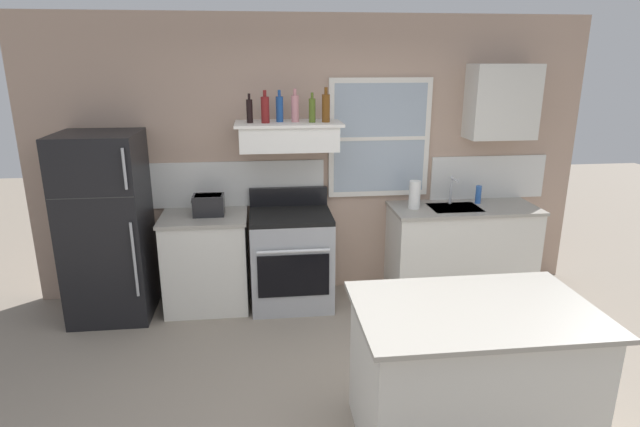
{
  "coord_description": "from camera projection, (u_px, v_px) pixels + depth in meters",
  "views": [
    {
      "loc": [
        -0.52,
        -2.77,
        2.3
      ],
      "look_at": [
        -0.05,
        1.2,
        1.1
      ],
      "focal_mm": 29.15,
      "sensor_mm": 36.0,
      "label": 1
    }
  ],
  "objects": [
    {
      "name": "back_wall",
      "position": [
        316.0,
        159.0,
        5.09
      ],
      "size": [
        5.4,
        0.11,
        2.7
      ],
      "color": "tan",
      "rests_on": "ground_plane"
    },
    {
      "name": "refrigerator",
      "position": [
        107.0,
        227.0,
        4.65
      ],
      "size": [
        0.7,
        0.72,
        1.69
      ],
      "color": "black",
      "rests_on": "ground_plane"
    },
    {
      "name": "counter_left_of_stove",
      "position": [
        207.0,
        261.0,
        4.92
      ],
      "size": [
        0.79,
        0.63,
        0.91
      ],
      "color": "silver",
      "rests_on": "ground_plane"
    },
    {
      "name": "toaster",
      "position": [
        209.0,
        205.0,
        4.77
      ],
      "size": [
        0.3,
        0.2,
        0.19
      ],
      "color": "black",
      "rests_on": "counter_left_of_stove"
    },
    {
      "name": "stove_range",
      "position": [
        291.0,
        258.0,
        4.97
      ],
      "size": [
        0.76,
        0.69,
        1.09
      ],
      "color": "#9EA0A5",
      "rests_on": "ground_plane"
    },
    {
      "name": "range_hood_shelf",
      "position": [
        288.0,
        135.0,
        4.73
      ],
      "size": [
        0.96,
        0.52,
        0.24
      ],
      "color": "white"
    },
    {
      "name": "bottle_balsamic_dark",
      "position": [
        250.0,
        111.0,
        4.6
      ],
      "size": [
        0.06,
        0.06,
        0.26
      ],
      "color": "black",
      "rests_on": "range_hood_shelf"
    },
    {
      "name": "bottle_red_label_wine",
      "position": [
        265.0,
        109.0,
        4.59
      ],
      "size": [
        0.07,
        0.07,
        0.29
      ],
      "color": "maroon",
      "rests_on": "range_hood_shelf"
    },
    {
      "name": "bottle_blue_liqueur",
      "position": [
        280.0,
        109.0,
        4.67
      ],
      "size": [
        0.07,
        0.07,
        0.28
      ],
      "color": "#1E478C",
      "rests_on": "range_hood_shelf"
    },
    {
      "name": "bottle_rose_pink",
      "position": [
        295.0,
        108.0,
        4.67
      ],
      "size": [
        0.07,
        0.07,
        0.29
      ],
      "color": "#C67F84",
      "rests_on": "range_hood_shelf"
    },
    {
      "name": "bottle_olive_oil_square",
      "position": [
        312.0,
        110.0,
        4.63
      ],
      "size": [
        0.06,
        0.06,
        0.26
      ],
      "color": "#4C601E",
      "rests_on": "range_hood_shelf"
    },
    {
      "name": "bottle_amber_wine",
      "position": [
        326.0,
        108.0,
        4.65
      ],
      "size": [
        0.07,
        0.07,
        0.31
      ],
      "color": "brown",
      "rests_on": "range_hood_shelf"
    },
    {
      "name": "counter_right_with_sink",
      "position": [
        460.0,
        250.0,
        5.2
      ],
      "size": [
        1.43,
        0.63,
        0.91
      ],
      "color": "silver",
      "rests_on": "ground_plane"
    },
    {
      "name": "sink_faucet",
      "position": [
        452.0,
        187.0,
        5.1
      ],
      "size": [
        0.03,
        0.17,
        0.28
      ],
      "color": "silver",
      "rests_on": "counter_right_with_sink"
    },
    {
      "name": "paper_towel_roll",
      "position": [
        415.0,
        195.0,
        4.97
      ],
      "size": [
        0.11,
        0.11,
        0.27
      ],
      "primitive_type": "cylinder",
      "color": "white",
      "rests_on": "counter_right_with_sink"
    },
    {
      "name": "dish_soap_bottle",
      "position": [
        478.0,
        195.0,
        5.15
      ],
      "size": [
        0.06,
        0.06,
        0.18
      ],
      "primitive_type": "cylinder",
      "color": "blue",
      "rests_on": "counter_right_with_sink"
    },
    {
      "name": "kitchen_island",
      "position": [
        469.0,
        375.0,
        3.15
      ],
      "size": [
        1.4,
        0.9,
        0.91
      ],
      "color": "silver",
      "rests_on": "ground_plane"
    },
    {
      "name": "upper_cabinet_right",
      "position": [
        502.0,
        102.0,
        4.95
      ],
      "size": [
        0.64,
        0.32,
        0.7
      ],
      "color": "silver"
    }
  ]
}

